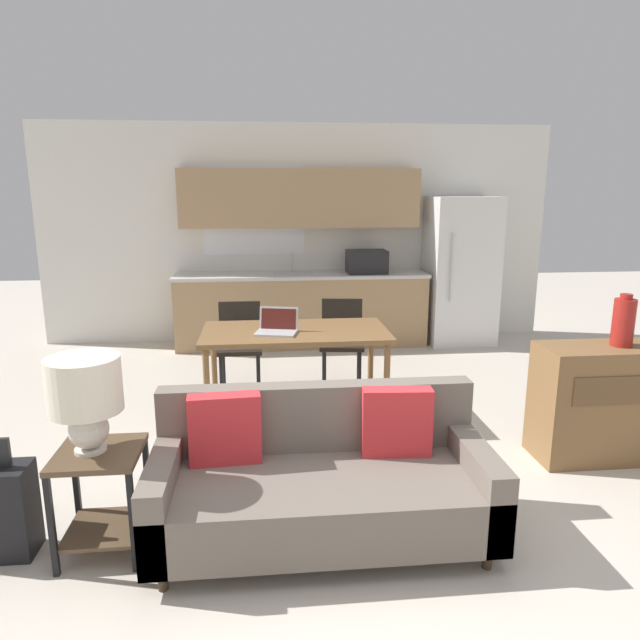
{
  "coord_description": "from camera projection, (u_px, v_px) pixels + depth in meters",
  "views": [
    {
      "loc": [
        -0.47,
        -2.64,
        1.91
      ],
      "look_at": [
        -0.05,
        1.5,
        0.95
      ],
      "focal_mm": 32.0,
      "sensor_mm": 36.0,
      "label": 1
    }
  ],
  "objects": [
    {
      "name": "ground_plane",
      "position": [
        358.0,
        556.0,
        3.03
      ],
      "size": [
        20.0,
        20.0,
        0.0
      ],
      "primitive_type": "plane",
      "color": "beige"
    },
    {
      "name": "wall_back",
      "position": [
        299.0,
        234.0,
        7.22
      ],
      "size": [
        6.4,
        0.07,
        2.7
      ],
      "color": "silver",
      "rests_on": "ground_plane"
    },
    {
      "name": "kitchen_counter",
      "position": [
        302.0,
        277.0,
        7.04
      ],
      "size": [
        3.09,
        0.65,
        2.15
      ],
      "color": "tan",
      "rests_on": "ground_plane"
    },
    {
      "name": "refrigerator",
      "position": [
        460.0,
        271.0,
        7.13
      ],
      "size": [
        0.81,
        0.72,
        1.82
      ],
      "color": "white",
      "rests_on": "ground_plane"
    },
    {
      "name": "dining_table",
      "position": [
        295.0,
        338.0,
        4.73
      ],
      "size": [
        1.53,
        0.8,
        0.77
      ],
      "color": "brown",
      "rests_on": "ground_plane"
    },
    {
      "name": "couch",
      "position": [
        321.0,
        479.0,
        3.19
      ],
      "size": [
        1.83,
        0.8,
        0.8
      ],
      "color": "#3D2D1E",
      "rests_on": "ground_plane"
    },
    {
      "name": "side_table",
      "position": [
        101.0,
        485.0,
        3.01
      ],
      "size": [
        0.43,
        0.43,
        0.58
      ],
      "color": "brown",
      "rests_on": "ground_plane"
    },
    {
      "name": "table_lamp",
      "position": [
        85.0,
        393.0,
        2.89
      ],
      "size": [
        0.37,
        0.37,
        0.51
      ],
      "color": "silver",
      "rests_on": "side_table"
    },
    {
      "name": "credenza",
      "position": [
        615.0,
        402.0,
        4.09
      ],
      "size": [
        1.13,
        0.43,
        0.83
      ],
      "color": "brown",
      "rests_on": "ground_plane"
    },
    {
      "name": "vase",
      "position": [
        623.0,
        322.0,
        3.96
      ],
      "size": [
        0.15,
        0.15,
        0.37
      ],
      "color": "maroon",
      "rests_on": "credenza"
    },
    {
      "name": "dining_chair_far_left",
      "position": [
        240.0,
        342.0,
        5.43
      ],
      "size": [
        0.42,
        0.42,
        0.85
      ],
      "rotation": [
        0.0,
        0.0,
        -0.0
      ],
      "color": "black",
      "rests_on": "ground_plane"
    },
    {
      "name": "dining_chair_far_right",
      "position": [
        342.0,
        338.0,
        5.57
      ],
      "size": [
        0.47,
        0.47,
        0.85
      ],
      "rotation": [
        0.0,
        0.0,
        -0.13
      ],
      "color": "black",
      "rests_on": "ground_plane"
    },
    {
      "name": "laptop",
      "position": [
        277.0,
        327.0,
        4.62
      ],
      "size": [
        0.37,
        0.32,
        0.2
      ],
      "rotation": [
        0.0,
        0.0,
        -0.24
      ],
      "color": "#B7BABC",
      "rests_on": "dining_table"
    }
  ]
}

